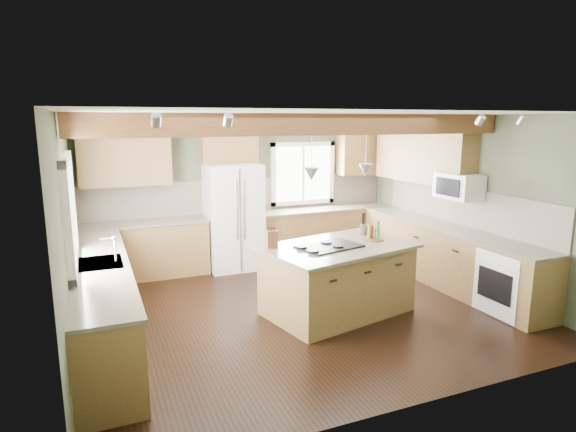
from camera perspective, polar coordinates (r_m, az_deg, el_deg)
name	(u,v)px	position (r m, az deg, el deg)	size (l,w,h in m)	color
floor	(300,308)	(6.70, 1.41, -10.81)	(5.60, 5.60, 0.00)	black
ceiling	(301,114)	(6.21, 1.53, 12.01)	(5.60, 5.60, 0.00)	silver
wall_back	(243,190)	(8.64, -5.32, 3.11)	(5.60, 5.60, 0.00)	#3E4631
wall_left	(67,234)	(5.80, -24.67, -1.91)	(5.00, 5.00, 0.00)	#3E4631
wall_right	(466,201)	(7.88, 20.40, 1.66)	(5.00, 5.00, 0.00)	#3E4631
ceiling_beam	(311,125)	(5.92, 2.80, 10.78)	(5.55, 0.26, 0.26)	#572C18
soffit_trim	(244,119)	(8.46, -5.27, 11.36)	(5.55, 0.20, 0.10)	#572C18
backsplash_back	(244,195)	(8.64, -5.28, 2.50)	(5.58, 0.03, 0.58)	brown
backsplash_right	(463,206)	(7.92, 20.03, 1.07)	(0.03, 3.70, 0.58)	brown
base_cab_back_left	(144,251)	(8.17, -16.65, -3.96)	(2.02, 0.60, 0.88)	brown
counter_back_left	(143,223)	(8.07, -16.84, -0.80)	(2.06, 0.64, 0.04)	#4E4539
base_cab_back_right	(325,233)	(9.08, 4.36, -2.00)	(2.62, 0.60, 0.88)	brown
counter_back_right	(325,209)	(8.99, 4.41, 0.85)	(2.66, 0.64, 0.04)	#4E4539
base_cab_left	(102,302)	(6.09, -21.14, -9.50)	(0.60, 3.70, 0.88)	brown
counter_left	(99,264)	(5.94, -21.45, -5.35)	(0.64, 3.74, 0.04)	#4E4539
base_cab_right	(445,256)	(7.90, 18.12, -4.56)	(0.60, 3.70, 0.88)	brown
counter_right	(447,228)	(7.79, 18.33, -1.31)	(0.64, 3.74, 0.04)	#4E4539
upper_cab_back_left	(125,157)	(8.03, -18.78, 6.61)	(1.40, 0.35, 0.90)	brown
upper_cab_over_fridge	(229,143)	(8.31, -7.06, 8.64)	(0.96, 0.35, 0.70)	brown
upper_cab_right	(422,155)	(8.38, 15.62, 6.96)	(0.35, 2.20, 0.90)	brown
upper_cab_back_corner	(361,151)	(9.36, 8.61, 7.66)	(0.90, 0.35, 0.90)	brown
window_left	(68,210)	(5.81, -24.67, 0.62)	(0.04, 1.60, 1.05)	white
window_back	(302,173)	(9.00, 1.72, 5.08)	(1.10, 0.04, 1.00)	white
sink	(99,264)	(5.94, -21.45, -5.30)	(0.50, 0.65, 0.03)	#262628
faucet	(115,250)	(5.91, -19.81, -3.81)	(0.02, 0.02, 0.28)	#B2B2B7
dishwasher	(109,351)	(4.89, -20.49, -14.80)	(0.60, 0.60, 0.84)	white
oven	(512,282)	(7.01, 25.00, -7.16)	(0.60, 0.72, 0.84)	white
microwave	(459,186)	(7.66, 19.57, 3.35)	(0.40, 0.70, 0.38)	white
pendant_left	(311,174)	(5.85, 2.79, 4.98)	(0.18, 0.18, 0.16)	#B2B2B7
pendant_right	(366,170)	(6.45, 9.17, 5.43)	(0.18, 0.18, 0.16)	#B2B2B7
refrigerator	(234,217)	(8.27, -6.47, -0.10)	(0.90, 0.74, 1.80)	white
island	(337,280)	(6.45, 5.87, -7.60)	(1.81, 1.10, 0.88)	olive
island_top	(338,247)	(6.32, 5.95, -3.65)	(1.93, 1.22, 0.04)	#4E4539
cooktop	(329,246)	(6.22, 4.90, -3.59)	(0.78, 0.52, 0.02)	black
knife_block	(272,239)	(6.14, -1.94, -2.77)	(0.13, 0.10, 0.22)	brown
utensil_crock	(364,229)	(6.95, 8.94, -1.57)	(0.11, 0.11, 0.14)	#3C3730
bottle_tray	(374,231)	(6.64, 10.18, -1.77)	(0.26, 0.26, 0.24)	#582E1A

